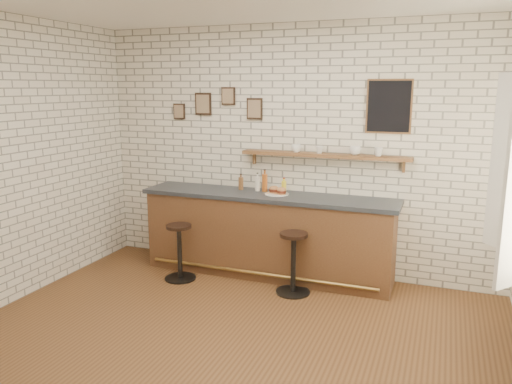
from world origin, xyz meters
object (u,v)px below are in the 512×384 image
at_px(shelf_cup_c, 355,151).
at_px(shelf_cup_d, 378,152).
at_px(bar_counter, 267,234).
at_px(bitters_bottle_brown, 241,183).
at_px(bitters_bottle_amber, 265,182).
at_px(bitters_bottle_white, 257,184).
at_px(shelf_cup_a, 296,148).
at_px(condiment_bottle_yellow, 284,187).
at_px(bar_stool_right, 293,261).
at_px(ciabatta_sandwich, 278,190).
at_px(shelf_cup_b, 319,150).
at_px(bar_stool_left, 180,250).
at_px(sandwich_plate, 277,194).

relative_size(shelf_cup_c, shelf_cup_d, 1.25).
xyz_separation_m(bar_counter, bitters_bottle_brown, (-0.40, 0.13, 0.59)).
relative_size(bar_counter, bitters_bottle_brown, 15.40).
height_order(bitters_bottle_brown, bitters_bottle_amber, bitters_bottle_amber).
distance_m(bitters_bottle_white, shelf_cup_d, 1.49).
height_order(bitters_bottle_brown, shelf_cup_a, shelf_cup_a).
height_order(bitters_bottle_brown, condiment_bottle_yellow, bitters_bottle_brown).
bearing_deg(bar_counter, bar_stool_right, -43.60).
height_order(ciabatta_sandwich, shelf_cup_d, shelf_cup_d).
xyz_separation_m(bar_counter, condiment_bottle_yellow, (0.16, 0.13, 0.58)).
bearing_deg(bar_stool_right, shelf_cup_a, 105.32).
relative_size(bar_stool_right, shelf_cup_b, 7.55).
height_order(bitters_bottle_brown, bitters_bottle_white, bitters_bottle_white).
bearing_deg(shelf_cup_b, bitters_bottle_amber, 111.80).
xyz_separation_m(bitters_bottle_brown, shelf_cup_b, (0.97, 0.08, 0.45)).
relative_size(bar_counter, shelf_cup_a, 26.04).
height_order(bar_stool_left, shelf_cup_d, shelf_cup_d).
relative_size(bar_counter, ciabatta_sandwich, 12.32).
height_order(ciabatta_sandwich, condiment_bottle_yellow, condiment_bottle_yellow).
distance_m(bitters_bottle_white, bitters_bottle_amber, 0.10).
height_order(ciabatta_sandwich, shelf_cup_c, shelf_cup_c).
bearing_deg(sandwich_plate, shelf_cup_a, 46.97).
height_order(bitters_bottle_amber, shelf_cup_d, shelf_cup_d).
xyz_separation_m(bitters_bottle_white, condiment_bottle_yellow, (0.34, 0.00, -0.01)).
distance_m(bitters_bottle_white, shelf_cup_a, 0.65).
bearing_deg(bar_stool_right, condiment_bottle_yellow, 117.94).
xyz_separation_m(ciabatta_sandwich, shelf_cup_b, (0.45, 0.19, 0.48)).
height_order(bar_stool_right, shelf_cup_b, shelf_cup_b).
bearing_deg(bar_counter, ciabatta_sandwich, 6.28).
xyz_separation_m(sandwich_plate, ciabatta_sandwich, (0.01, 0.00, 0.05)).
bearing_deg(shelf_cup_b, ciabatta_sandwich, 127.99).
xyz_separation_m(bitters_bottle_brown, shelf_cup_d, (1.64, 0.08, 0.46)).
height_order(shelf_cup_a, shelf_cup_d, shelf_cup_d).
distance_m(sandwich_plate, condiment_bottle_yellow, 0.14).
bearing_deg(bar_counter, shelf_cup_b, 19.43).
bearing_deg(bitters_bottle_amber, condiment_bottle_yellow, 0.00).
bearing_deg(bitters_bottle_brown, shelf_cup_c, 3.12).
bearing_deg(shelf_cup_a, sandwich_plate, -159.51).
bearing_deg(bar_counter, shelf_cup_d, 9.15).
bearing_deg(shelf_cup_c, bitters_bottle_amber, 125.69).
relative_size(condiment_bottle_yellow, shelf_cup_b, 2.02).
height_order(bitters_bottle_brown, shelf_cup_b, shelf_cup_b).
bearing_deg(bitters_bottle_white, shelf_cup_a, 9.21).
distance_m(sandwich_plate, bar_stool_left, 1.34).
bearing_deg(shelf_cup_a, shelf_cup_b, -26.48).
bearing_deg(bitters_bottle_amber, shelf_cup_d, 3.25).
bearing_deg(shelf_cup_c, shelf_cup_d, -58.35).
height_order(condiment_bottle_yellow, shelf_cup_c, shelf_cup_c).
bearing_deg(bitters_bottle_white, bar_stool_right, -41.51).
distance_m(bitters_bottle_amber, shelf_cup_d, 1.40).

